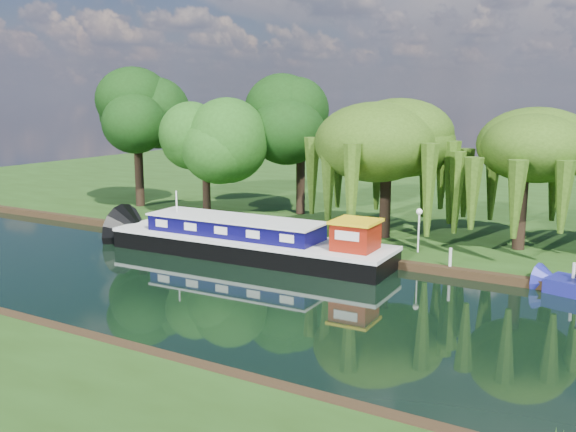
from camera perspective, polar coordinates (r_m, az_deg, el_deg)
The scene contains 12 objects.
ground at distance 28.66m, azimuth 3.42°, elevation -8.34°, with size 120.00×120.00×0.00m, color black.
far_bank at distance 60.12m, azimuth 18.45°, elevation 1.42°, with size 120.00×52.00×0.45m, color #1D390F.
dutch_barge at distance 37.53m, azimuth -3.35°, elevation -2.30°, with size 17.60×4.53×3.69m.
red_dinghy at distance 39.36m, azimuth -9.41°, elevation -3.18°, with size 2.22×3.11×0.64m, color maroon.
willow_left at distance 40.50m, azimuth 8.78°, elevation 6.41°, with size 6.84×6.84×8.19m.
willow_right at distance 39.23m, azimuth 20.25°, elevation 4.90°, with size 6.05×6.05×7.37m.
tree_far_left at distance 46.34m, azimuth -7.36°, elevation 6.73°, with size 5.22×5.22×8.41m.
tree_far_back at distance 53.05m, azimuth -13.29°, elevation 8.31°, with size 5.93×5.93×9.97m.
tree_far_mid at distance 48.15m, azimuth 1.14°, elevation 7.93°, with size 5.84×5.84×9.55m.
lamppost at distance 37.24m, azimuth 11.58°, elevation -0.23°, with size 0.36×0.36×2.56m.
mooring_posts at distance 35.96m, azimuth 8.88°, elevation -2.93°, with size 19.16×0.16×1.00m.
reeds_near at distance 19.52m, azimuth 11.53°, elevation -16.29°, with size 33.70×1.50×1.10m.
Camera 1 is at (12.33, -24.13, 9.33)m, focal length 40.00 mm.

